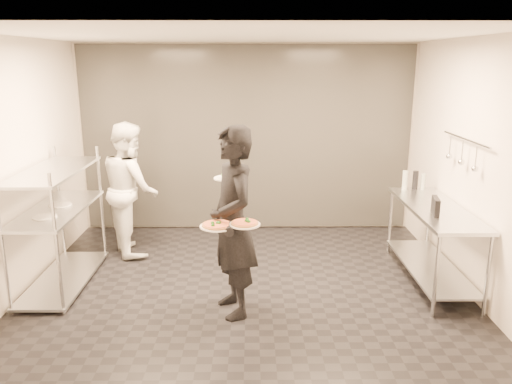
{
  "coord_description": "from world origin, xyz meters",
  "views": [
    {
      "loc": [
        0.07,
        -5.46,
        2.55
      ],
      "look_at": [
        0.12,
        0.0,
        1.1
      ],
      "focal_mm": 35.0,
      "sensor_mm": 36.0,
      "label": 1
    }
  ],
  "objects_px": {
    "chef": "(130,188)",
    "salad_plate": "(228,176)",
    "prep_counter": "(433,231)",
    "bottle_dark": "(415,180)",
    "waiter": "(233,223)",
    "pizza_plate_near": "(217,225)",
    "bottle_clear": "(423,181)",
    "pizza_plate_far": "(245,223)",
    "pos_monitor": "(436,206)",
    "pass_rack": "(58,221)",
    "bottle_green": "(405,180)"
  },
  "relations": [
    {
      "from": "chef",
      "to": "salad_plate",
      "type": "distance_m",
      "value": 2.03
    },
    {
      "from": "prep_counter",
      "to": "chef",
      "type": "bearing_deg",
      "value": 164.89
    },
    {
      "from": "prep_counter",
      "to": "bottle_dark",
      "type": "relative_size",
      "value": 7.42
    },
    {
      "from": "waiter",
      "to": "pizza_plate_near",
      "type": "height_order",
      "value": "waiter"
    },
    {
      "from": "waiter",
      "to": "bottle_clear",
      "type": "bearing_deg",
      "value": 102.23
    },
    {
      "from": "pizza_plate_far",
      "to": "salad_plate",
      "type": "distance_m",
      "value": 0.67
    },
    {
      "from": "chef",
      "to": "pizza_plate_far",
      "type": "bearing_deg",
      "value": -166.76
    },
    {
      "from": "pos_monitor",
      "to": "pass_rack",
      "type": "bearing_deg",
      "value": -173.19
    },
    {
      "from": "bottle_dark",
      "to": "pizza_plate_near",
      "type": "bearing_deg",
      "value": -144.45
    },
    {
      "from": "prep_counter",
      "to": "bottle_clear",
      "type": "bearing_deg",
      "value": 81.82
    },
    {
      "from": "salad_plate",
      "to": "bottle_dark",
      "type": "distance_m",
      "value": 2.69
    },
    {
      "from": "pass_rack",
      "to": "bottle_clear",
      "type": "bearing_deg",
      "value": 10.24
    },
    {
      "from": "prep_counter",
      "to": "pizza_plate_far",
      "type": "distance_m",
      "value": 2.42
    },
    {
      "from": "chef",
      "to": "pizza_plate_far",
      "type": "xyz_separation_m",
      "value": [
        1.55,
        -1.98,
        0.16
      ]
    },
    {
      "from": "bottle_clear",
      "to": "prep_counter",
      "type": "bearing_deg",
      "value": -98.18
    },
    {
      "from": "pass_rack",
      "to": "waiter",
      "type": "height_order",
      "value": "waiter"
    },
    {
      "from": "pizza_plate_far",
      "to": "pizza_plate_near",
      "type": "bearing_deg",
      "value": 175.19
    },
    {
      "from": "pass_rack",
      "to": "pizza_plate_far",
      "type": "relative_size",
      "value": 5.42
    },
    {
      "from": "waiter",
      "to": "bottle_clear",
      "type": "relative_size",
      "value": 9.44
    },
    {
      "from": "prep_counter",
      "to": "pos_monitor",
      "type": "distance_m",
      "value": 0.51
    },
    {
      "from": "pizza_plate_near",
      "to": "chef",
      "type": "bearing_deg",
      "value": 123.38
    },
    {
      "from": "pos_monitor",
      "to": "bottle_green",
      "type": "relative_size",
      "value": 1.08
    },
    {
      "from": "pos_monitor",
      "to": "bottle_clear",
      "type": "xyz_separation_m",
      "value": [
        0.23,
        1.1,
        0.01
      ]
    },
    {
      "from": "pizza_plate_far",
      "to": "bottle_clear",
      "type": "bearing_deg",
      "value": 37.74
    },
    {
      "from": "waiter",
      "to": "pizza_plate_far",
      "type": "bearing_deg",
      "value": 5.88
    },
    {
      "from": "bottle_clear",
      "to": "chef",
      "type": "bearing_deg",
      "value": 176.92
    },
    {
      "from": "salad_plate",
      "to": "bottle_green",
      "type": "relative_size",
      "value": 1.17
    },
    {
      "from": "bottle_clear",
      "to": "bottle_green",
      "type": "bearing_deg",
      "value": -179.68
    },
    {
      "from": "chef",
      "to": "bottle_green",
      "type": "relative_size",
      "value": 7.23
    },
    {
      "from": "prep_counter",
      "to": "bottle_green",
      "type": "distance_m",
      "value": 0.91
    },
    {
      "from": "prep_counter",
      "to": "pizza_plate_near",
      "type": "distance_m",
      "value": 2.65
    },
    {
      "from": "pizza_plate_near",
      "to": "bottle_dark",
      "type": "relative_size",
      "value": 1.38
    },
    {
      "from": "prep_counter",
      "to": "chef",
      "type": "height_order",
      "value": "chef"
    },
    {
      "from": "salad_plate",
      "to": "bottle_green",
      "type": "bearing_deg",
      "value": 28.47
    },
    {
      "from": "pass_rack",
      "to": "salad_plate",
      "type": "distance_m",
      "value": 2.1
    },
    {
      "from": "bottle_dark",
      "to": "chef",
      "type": "bearing_deg",
      "value": 176.83
    },
    {
      "from": "pass_rack",
      "to": "pizza_plate_far",
      "type": "height_order",
      "value": "pass_rack"
    },
    {
      "from": "bottle_green",
      "to": "pizza_plate_near",
      "type": "bearing_deg",
      "value": -142.93
    },
    {
      "from": "waiter",
      "to": "pizza_plate_far",
      "type": "distance_m",
      "value": 0.29
    },
    {
      "from": "chef",
      "to": "pass_rack",
      "type": "bearing_deg",
      "value": 124.41
    },
    {
      "from": "prep_counter",
      "to": "bottle_clear",
      "type": "xyz_separation_m",
      "value": [
        0.11,
        0.8,
        0.4
      ]
    },
    {
      "from": "bottle_green",
      "to": "bottle_dark",
      "type": "relative_size",
      "value": 1.01
    },
    {
      "from": "pizza_plate_far",
      "to": "bottle_clear",
      "type": "relative_size",
      "value": 1.43
    },
    {
      "from": "chef",
      "to": "bottle_clear",
      "type": "height_order",
      "value": "chef"
    },
    {
      "from": "pizza_plate_near",
      "to": "bottle_green",
      "type": "xyz_separation_m",
      "value": [
        2.32,
        1.75,
        0.02
      ]
    },
    {
      "from": "pass_rack",
      "to": "bottle_dark",
      "type": "relative_size",
      "value": 6.59
    },
    {
      "from": "pizza_plate_near",
      "to": "bottle_dark",
      "type": "xyz_separation_m",
      "value": [
        2.45,
        1.75,
        0.01
      ]
    },
    {
      "from": "waiter",
      "to": "chef",
      "type": "height_order",
      "value": "waiter"
    },
    {
      "from": "waiter",
      "to": "bottle_green",
      "type": "height_order",
      "value": "waiter"
    },
    {
      "from": "pass_rack",
      "to": "salad_plate",
      "type": "height_order",
      "value": "pass_rack"
    }
  ]
}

